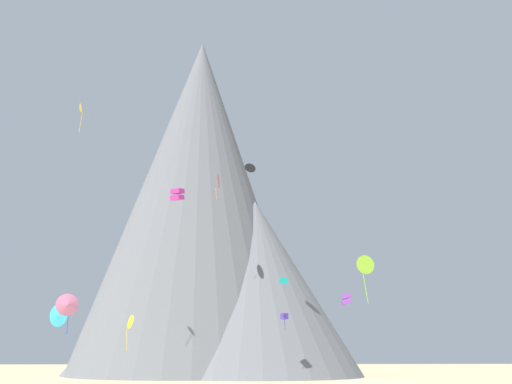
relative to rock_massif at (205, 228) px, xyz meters
The scene contains 12 objects.
rock_massif is the anchor object (origin of this frame).
kite_rainbow_high 20.56m from the rock_massif, 82.95° to the right, with size 0.67×2.54×4.41m.
kite_black_high 24.42m from the rock_massif, 71.63° to the right, with size 1.95×1.29×1.80m.
kite_cyan_low 47.00m from the rock_massif, 110.92° to the right, with size 2.47×1.49×2.60m.
kite_violet_low 53.75m from the rock_massif, 71.18° to the right, with size 1.10×1.03×1.23m.
kite_gold_high 38.55m from the rock_massif, 116.49° to the right, with size 0.97×1.34×4.34m.
kite_lime_low 56.78m from the rock_massif, 71.31° to the right, with size 1.99×1.89×4.71m.
kite_indigo_low 32.91m from the rock_massif, 62.50° to the right, with size 1.19×1.19×2.47m.
kite_yellow_low 40.80m from the rock_massif, 102.91° to the right, with size 1.43×1.82×4.35m.
kite_teal_low 40.05m from the rock_massif, 72.45° to the right, with size 1.22×0.21×1.03m.
kite_pink_low 54.88m from the rock_massif, 103.02° to the right, with size 2.09×1.12×3.86m.
kite_magenta_mid 42.59m from the rock_massif, 92.89° to the right, with size 1.74×1.77×1.58m.
Camera 1 is at (-6.48, -29.10, 3.61)m, focal length 38.44 mm.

